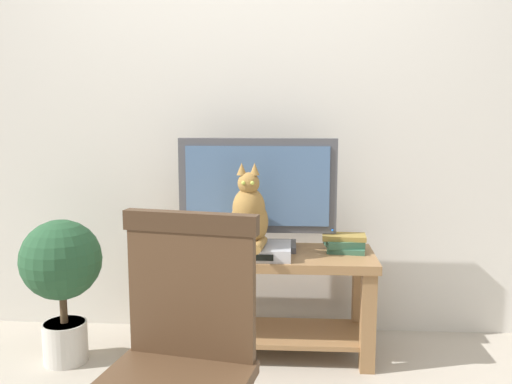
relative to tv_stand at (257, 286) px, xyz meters
The scene contains 8 objects.
back_wall 1.11m from the tv_stand, 99.18° to the left, with size 7.00×0.12×2.80m, color silver.
tv_stand is the anchor object (origin of this frame).
tv 0.48m from the tv_stand, 89.98° to the left, with size 0.80×0.20×0.57m.
media_box 0.22m from the tv_stand, 112.43° to the right, with size 0.41×0.26×0.06m.
cat 0.39m from the tv_stand, 108.57° to the right, with size 0.19×0.31×0.41m.
wooden_chair 1.24m from the tv_stand, 97.17° to the right, with size 0.49×0.49×0.95m.
book_stack 0.50m from the tv_stand, ahead, with size 0.23×0.17×0.09m.
potted_plant 0.96m from the tv_stand, behind, with size 0.39×0.39×0.72m.
Camera 1 is at (0.22, -2.06, 1.24)m, focal length 38.47 mm.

